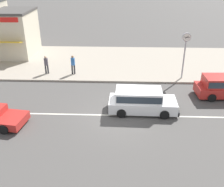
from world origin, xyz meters
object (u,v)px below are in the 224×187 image
object	(u,v)px
street_clock	(186,45)
pedestrian_mid_kerb	(46,63)
minivan_white_2	(141,100)
shopfront_mid_block	(7,33)
pedestrian_by_shop	(73,63)

from	to	relation	value
street_clock	pedestrian_mid_kerb	size ratio (longest dim) A/B	2.40
street_clock	pedestrian_mid_kerb	bearing A→B (deg)	177.06
minivan_white_2	street_clock	world-z (taller)	street_clock
pedestrian_mid_kerb	shopfront_mid_block	size ratio (longest dim) A/B	0.29
pedestrian_mid_kerb	pedestrian_by_shop	distance (m)	2.34
minivan_white_2	pedestrian_mid_kerb	size ratio (longest dim) A/B	2.83
minivan_white_2	pedestrian_by_shop	distance (m)	8.17
street_clock	pedestrian_by_shop	distance (m)	9.48
street_clock	pedestrian_mid_kerb	xyz separation A→B (m)	(-11.61, 0.60, -1.93)
minivan_white_2	street_clock	bearing A→B (deg)	55.40
pedestrian_mid_kerb	shopfront_mid_block	world-z (taller)	shopfront_mid_block
pedestrian_by_shop	shopfront_mid_block	size ratio (longest dim) A/B	0.30
street_clock	minivan_white_2	bearing A→B (deg)	-124.60
shopfront_mid_block	pedestrian_mid_kerb	bearing A→B (deg)	-44.55
pedestrian_mid_kerb	minivan_white_2	bearing A→B (deg)	-37.80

